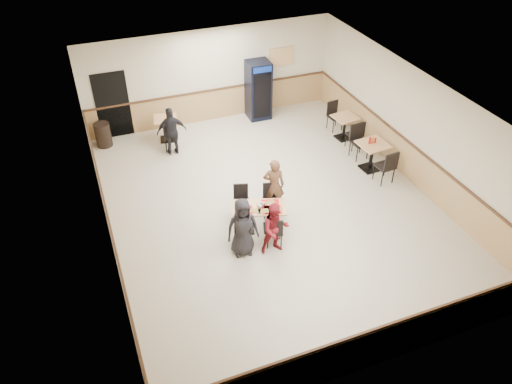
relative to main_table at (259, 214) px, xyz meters
name	(u,v)px	position (x,y,z in m)	size (l,w,h in m)	color
ground	(271,205)	(0.62, 0.75, -0.45)	(10.00, 10.00, 0.00)	beige
room_shell	(293,128)	(2.40, 3.29, 0.13)	(10.00, 10.00, 10.00)	silver
main_table	(259,214)	(0.00, 0.00, 0.00)	(1.40, 1.00, 0.68)	black
main_chairs	(257,215)	(-0.04, 0.01, -0.02)	(1.53, 1.76, 0.86)	black
diner_woman_left	(243,227)	(-0.63, -0.60, 0.28)	(0.72, 0.47, 1.46)	black
diner_woman_right	(275,229)	(0.06, -0.83, 0.20)	(0.63, 0.49, 1.30)	maroon
diner_man_opposite	(274,185)	(0.63, 0.60, 0.28)	(0.53, 0.35, 1.47)	brown
lone_diner	(172,131)	(-1.09, 4.11, 0.28)	(0.86, 0.36, 1.47)	black
tabletop_clutter	(261,208)	(0.01, -0.08, 0.25)	(1.15, 0.71, 0.12)	red
side_table_near	(372,152)	(3.88, 1.30, 0.09)	(0.82, 0.82, 0.82)	black
side_table_near_chair_south	(385,165)	(3.88, 0.64, 0.07)	(0.48, 0.48, 1.03)	black
side_table_near_chair_north	(360,142)	(3.88, 1.95, 0.07)	(0.48, 0.48, 1.03)	black
side_table_far	(345,124)	(4.02, 3.07, 0.04)	(0.76, 0.76, 0.74)	black
side_table_far_chair_south	(354,134)	(4.02, 2.48, 0.02)	(0.43, 0.43, 0.94)	black
side_table_far_chair_north	(335,116)	(4.02, 3.66, 0.02)	(0.43, 0.43, 0.94)	black
condiment_caddy	(372,140)	(3.85, 1.35, 0.45)	(0.23, 0.06, 0.20)	#AB0C0C
back_table	(166,126)	(-1.09, 4.95, 0.04)	(0.81, 0.81, 0.74)	black
back_table_chair_lone	(171,135)	(-1.09, 4.36, 0.02)	(0.43, 0.43, 0.93)	black
pepsi_cooler	(258,90)	(2.08, 5.34, 0.50)	(0.74, 0.75, 1.90)	black
trash_bin	(103,135)	(-2.94, 5.30, -0.08)	(0.47, 0.47, 0.74)	black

